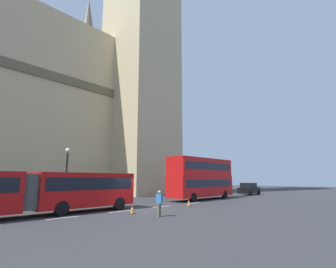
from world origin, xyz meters
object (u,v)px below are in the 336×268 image
at_px(articulated_bus, 25,190).
at_px(traffic_cone_middle, 189,203).
at_px(sedan_lead, 249,189).
at_px(street_lamp, 66,172).
at_px(pedestrian_near_cones, 159,202).
at_px(double_decker_bus, 202,177).
at_px(traffic_cone_west, 132,210).

relative_size(articulated_bus, traffic_cone_middle, 28.18).
bearing_deg(sedan_lead, articulated_bus, 179.71).
height_order(street_lamp, pedestrian_near_cones, street_lamp).
distance_m(articulated_bus, double_decker_bus, 20.07).
height_order(traffic_cone_west, street_lamp, street_lamp).
relative_size(street_lamp, pedestrian_near_cones, 3.12).
relative_size(traffic_cone_middle, street_lamp, 0.11).
bearing_deg(pedestrian_near_cones, street_lamp, 96.13).
bearing_deg(pedestrian_near_cones, double_decker_bus, 24.01).
height_order(articulated_bus, street_lamp, street_lamp).
height_order(articulated_bus, double_decker_bus, double_decker_bus).
xyz_separation_m(traffic_cone_middle, street_lamp, (-7.74, 8.07, 2.77)).
xyz_separation_m(articulated_bus, pedestrian_near_cones, (6.20, -6.17, -0.83)).
bearing_deg(traffic_cone_middle, double_decker_bus, 26.22).
xyz_separation_m(articulated_bus, double_decker_bus, (20.04, 0.00, 0.96)).
height_order(articulated_bus, sedan_lead, articulated_bus).
bearing_deg(street_lamp, traffic_cone_middle, -46.19).
height_order(sedan_lead, street_lamp, street_lamp).
bearing_deg(street_lamp, sedan_lead, -9.64).
distance_m(double_decker_bus, traffic_cone_west, 14.77).
distance_m(articulated_bus, sedan_lead, 32.55).
height_order(double_decker_bus, traffic_cone_west, double_decker_bus).
distance_m(sedan_lead, pedestrian_near_cones, 27.02).
bearing_deg(double_decker_bus, traffic_cone_middle, -153.78).
bearing_deg(pedestrian_near_cones, traffic_cone_middle, 21.50).
bearing_deg(sedan_lead, double_decker_bus, 179.24).
bearing_deg(double_decker_bus, traffic_cone_west, -165.21).
bearing_deg(sedan_lead, street_lamp, 170.36).
relative_size(double_decker_bus, pedestrian_near_cones, 6.16).
height_order(double_decker_bus, sedan_lead, double_decker_bus).
height_order(double_decker_bus, traffic_cone_middle, double_decker_bus).
bearing_deg(street_lamp, traffic_cone_west, -83.68).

